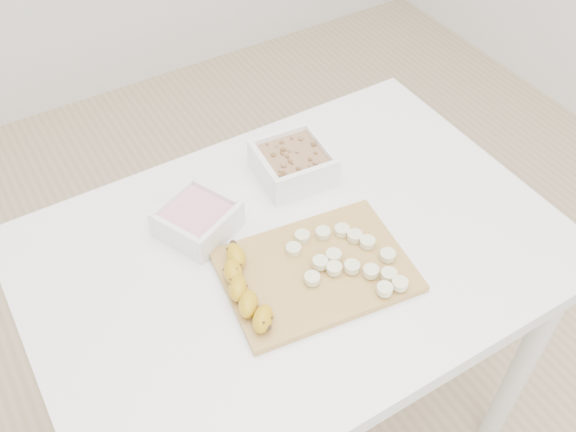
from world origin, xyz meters
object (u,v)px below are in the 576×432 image
banana (246,289)px  table (296,279)px  cutting_board (316,270)px  bowl_yogurt (197,219)px  bowl_granola (293,163)px

banana → table: bearing=44.4°
cutting_board → banana: bearing=174.8°
bowl_yogurt → bowl_granola: bowl_granola is taller
cutting_board → banana: 0.14m
bowl_granola → cutting_board: bearing=-112.5°
bowl_yogurt → table: bearing=-44.8°
bowl_yogurt → banana: (-0.00, -0.19, 0.00)m
bowl_granola → cutting_board: bowl_granola is taller
table → bowl_yogurt: 0.23m
bowl_yogurt → bowl_granola: bearing=9.4°
table → cutting_board: size_ratio=3.00×
bowl_yogurt → banana: 0.19m
table → bowl_granola: bearing=60.3°
banana → bowl_yogurt: bearing=111.6°
bowl_yogurt → cutting_board: bowl_yogurt is taller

